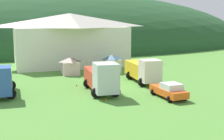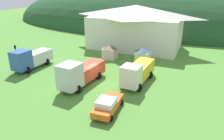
{
  "view_description": "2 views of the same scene",
  "coord_description": "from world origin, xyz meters",
  "px_view_note": "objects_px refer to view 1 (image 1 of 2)",
  "views": [
    {
      "loc": [
        -11.64,
        -34.35,
        8.42
      ],
      "look_at": [
        1.35,
        3.71,
        1.56
      ],
      "focal_mm": 50.38,
      "sensor_mm": 36.0,
      "label": 1
    },
    {
      "loc": [
        12.22,
        -23.29,
        12.09
      ],
      "look_at": [
        1.1,
        2.46,
        1.16
      ],
      "focal_mm": 33.56,
      "sensor_mm": 36.0,
      "label": 2
    }
  ],
  "objects_px": {
    "traffic_cone_near_pickup": "(106,101)",
    "traffic_cone_mid_row": "(77,86)",
    "play_shed_cream": "(112,63)",
    "tow_truck_silver": "(101,77)",
    "depot_building": "(70,39)",
    "box_truck_blue": "(1,80)",
    "heavy_rig_striped": "(143,70)",
    "play_shed_pink": "(70,66)",
    "service_pickup_orange": "(169,90)"
  },
  "relations": [
    {
      "from": "play_shed_pink",
      "to": "traffic_cone_near_pickup",
      "type": "relative_size",
      "value": 4.93
    },
    {
      "from": "play_shed_pink",
      "to": "tow_truck_silver",
      "type": "relative_size",
      "value": 0.31
    },
    {
      "from": "service_pickup_orange",
      "to": "traffic_cone_mid_row",
      "type": "distance_m",
      "value": 11.8
    },
    {
      "from": "play_shed_pink",
      "to": "box_truck_blue",
      "type": "height_order",
      "value": "box_truck_blue"
    },
    {
      "from": "play_shed_cream",
      "to": "tow_truck_silver",
      "type": "height_order",
      "value": "tow_truck_silver"
    },
    {
      "from": "traffic_cone_mid_row",
      "to": "box_truck_blue",
      "type": "bearing_deg",
      "value": -167.14
    },
    {
      "from": "heavy_rig_striped",
      "to": "traffic_cone_mid_row",
      "type": "distance_m",
      "value": 8.8
    },
    {
      "from": "depot_building",
      "to": "play_shed_pink",
      "type": "height_order",
      "value": "depot_building"
    },
    {
      "from": "play_shed_cream",
      "to": "heavy_rig_striped",
      "type": "distance_m",
      "value": 8.29
    },
    {
      "from": "tow_truck_silver",
      "to": "traffic_cone_near_pickup",
      "type": "xyz_separation_m",
      "value": [
        -0.57,
        -3.3,
        -1.77
      ]
    },
    {
      "from": "traffic_cone_near_pickup",
      "to": "traffic_cone_mid_row",
      "type": "distance_m",
      "value": 7.67
    },
    {
      "from": "play_shed_pink",
      "to": "traffic_cone_near_pickup",
      "type": "distance_m",
      "value": 15.51
    },
    {
      "from": "heavy_rig_striped",
      "to": "traffic_cone_near_pickup",
      "type": "height_order",
      "value": "heavy_rig_striped"
    },
    {
      "from": "traffic_cone_near_pickup",
      "to": "service_pickup_orange",
      "type": "bearing_deg",
      "value": -9.98
    },
    {
      "from": "traffic_cone_near_pickup",
      "to": "traffic_cone_mid_row",
      "type": "relative_size",
      "value": 0.93
    },
    {
      "from": "play_shed_pink",
      "to": "heavy_rig_striped",
      "type": "height_order",
      "value": "heavy_rig_striped"
    },
    {
      "from": "traffic_cone_near_pickup",
      "to": "depot_building",
      "type": "bearing_deg",
      "value": 86.88
    },
    {
      "from": "play_shed_cream",
      "to": "box_truck_blue",
      "type": "xyz_separation_m",
      "value": [
        -15.8,
        -9.51,
        0.31
      ]
    },
    {
      "from": "tow_truck_silver",
      "to": "traffic_cone_mid_row",
      "type": "relative_size",
      "value": 14.78
    },
    {
      "from": "play_shed_pink",
      "to": "box_truck_blue",
      "type": "relative_size",
      "value": 0.36
    },
    {
      "from": "service_pickup_orange",
      "to": "traffic_cone_near_pickup",
      "type": "bearing_deg",
      "value": -103.12
    },
    {
      "from": "box_truck_blue",
      "to": "traffic_cone_near_pickup",
      "type": "distance_m",
      "value": 11.58
    },
    {
      "from": "traffic_cone_mid_row",
      "to": "play_shed_cream",
      "type": "bearing_deg",
      "value": 46.52
    },
    {
      "from": "depot_building",
      "to": "box_truck_blue",
      "type": "xyz_separation_m",
      "value": [
        -11.34,
        -19.07,
        -2.9
      ]
    },
    {
      "from": "service_pickup_orange",
      "to": "traffic_cone_mid_row",
      "type": "height_order",
      "value": "service_pickup_orange"
    },
    {
      "from": "play_shed_pink",
      "to": "tow_truck_silver",
      "type": "bearing_deg",
      "value": -84.98
    },
    {
      "from": "box_truck_blue",
      "to": "play_shed_pink",
      "type": "bearing_deg",
      "value": 137.51
    },
    {
      "from": "play_shed_cream",
      "to": "box_truck_blue",
      "type": "relative_size",
      "value": 0.38
    },
    {
      "from": "depot_building",
      "to": "play_shed_cream",
      "type": "bearing_deg",
      "value": -65.01
    },
    {
      "from": "traffic_cone_mid_row",
      "to": "tow_truck_silver",
      "type": "bearing_deg",
      "value": -65.82
    },
    {
      "from": "box_truck_blue",
      "to": "tow_truck_silver",
      "type": "height_order",
      "value": "tow_truck_silver"
    },
    {
      "from": "depot_building",
      "to": "traffic_cone_mid_row",
      "type": "bearing_deg",
      "value": -98.92
    },
    {
      "from": "depot_building",
      "to": "traffic_cone_near_pickup",
      "type": "relative_size",
      "value": 38.3
    },
    {
      "from": "depot_building",
      "to": "tow_truck_silver",
      "type": "height_order",
      "value": "depot_building"
    },
    {
      "from": "play_shed_cream",
      "to": "traffic_cone_near_pickup",
      "type": "xyz_separation_m",
      "value": [
        -5.8,
        -15.08,
        -1.42
      ]
    },
    {
      "from": "tow_truck_silver",
      "to": "traffic_cone_mid_row",
      "type": "distance_m",
      "value": 4.98
    },
    {
      "from": "depot_building",
      "to": "service_pickup_orange",
      "type": "distance_m",
      "value": 26.6
    },
    {
      "from": "play_shed_cream",
      "to": "service_pickup_orange",
      "type": "relative_size",
      "value": 0.56
    },
    {
      "from": "play_shed_pink",
      "to": "service_pickup_orange",
      "type": "bearing_deg",
      "value": -66.91
    },
    {
      "from": "play_shed_cream",
      "to": "heavy_rig_striped",
      "type": "height_order",
      "value": "heavy_rig_striped"
    },
    {
      "from": "tow_truck_silver",
      "to": "service_pickup_orange",
      "type": "xyz_separation_m",
      "value": [
        6.01,
        -4.46,
        -0.94
      ]
    },
    {
      "from": "heavy_rig_striped",
      "to": "service_pickup_orange",
      "type": "height_order",
      "value": "heavy_rig_striped"
    },
    {
      "from": "depot_building",
      "to": "play_shed_cream",
      "type": "relative_size",
      "value": 7.23
    },
    {
      "from": "play_shed_cream",
      "to": "tow_truck_silver",
      "type": "distance_m",
      "value": 12.9
    },
    {
      "from": "play_shed_pink",
      "to": "heavy_rig_striped",
      "type": "bearing_deg",
      "value": -47.57
    },
    {
      "from": "depot_building",
      "to": "play_shed_cream",
      "type": "xyz_separation_m",
      "value": [
        4.46,
        -9.56,
        -3.21
      ]
    },
    {
      "from": "heavy_rig_striped",
      "to": "traffic_cone_near_pickup",
      "type": "distance_m",
      "value": 10.19
    },
    {
      "from": "play_shed_cream",
      "to": "traffic_cone_mid_row",
      "type": "height_order",
      "value": "play_shed_cream"
    },
    {
      "from": "heavy_rig_striped",
      "to": "depot_building",
      "type": "bearing_deg",
      "value": -158.15
    },
    {
      "from": "tow_truck_silver",
      "to": "box_truck_blue",
      "type": "bearing_deg",
      "value": -98.08
    }
  ]
}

